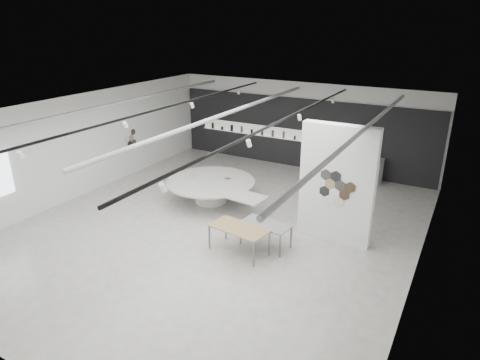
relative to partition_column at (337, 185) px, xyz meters
The scene contains 7 objects.
room 3.74m from the partition_column, 164.48° to the right, with size 12.02×14.02×3.82m.
back_wall_display 6.94m from the partition_column, 121.10° to the left, with size 11.80×0.27×3.10m.
partition_column is the anchor object (origin of this frame).
display_island 4.95m from the partition_column, behind, with size 4.29×3.58×0.83m.
sample_table_wood 3.16m from the partition_column, 135.73° to the right, with size 1.79×1.08×0.79m.
sample_table_stone 2.40m from the partition_column, 139.49° to the right, with size 1.51×0.87×0.74m.
kitchen_counter 5.71m from the partition_column, 96.44° to the left, with size 1.85×0.85×1.42m.
Camera 1 is at (6.69, -10.56, 6.37)m, focal length 32.00 mm.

